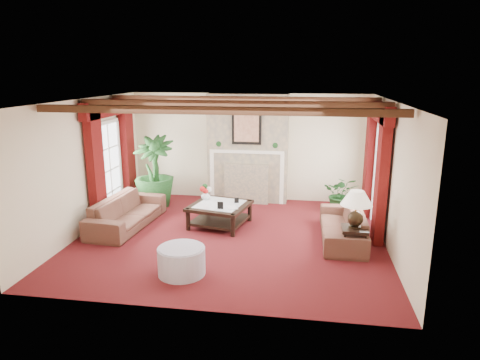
% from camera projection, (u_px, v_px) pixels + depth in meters
% --- Properties ---
extents(floor, '(6.00, 6.00, 0.00)m').
position_uv_depth(floor, '(230.00, 237.00, 8.58)').
color(floor, '#4F0E17').
rests_on(floor, ground).
extents(ceiling, '(6.00, 6.00, 0.00)m').
position_uv_depth(ceiling, '(230.00, 101.00, 7.91)').
color(ceiling, white).
rests_on(ceiling, floor).
extents(back_wall, '(6.00, 0.02, 2.70)m').
position_uv_depth(back_wall, '(249.00, 147.00, 10.88)').
color(back_wall, beige).
rests_on(back_wall, ground).
extents(left_wall, '(0.02, 5.50, 2.70)m').
position_uv_depth(left_wall, '(85.00, 166.00, 8.69)').
color(left_wall, beige).
rests_on(left_wall, ground).
extents(right_wall, '(0.02, 5.50, 2.70)m').
position_uv_depth(right_wall, '(391.00, 177.00, 7.81)').
color(right_wall, beige).
rests_on(right_wall, ground).
extents(ceiling_beams, '(6.00, 3.00, 0.12)m').
position_uv_depth(ceiling_beams, '(230.00, 104.00, 7.93)').
color(ceiling_beams, '#382011').
rests_on(ceiling_beams, ceiling).
extents(fireplace, '(2.00, 0.52, 2.70)m').
position_uv_depth(fireplace, '(248.00, 94.00, 10.35)').
color(fireplace, tan).
rests_on(fireplace, ground).
extents(french_door_left, '(0.10, 1.10, 2.16)m').
position_uv_depth(french_door_left, '(106.00, 122.00, 9.45)').
color(french_door_left, white).
rests_on(french_door_left, ground).
extents(french_door_right, '(0.10, 1.10, 2.16)m').
position_uv_depth(french_door_right, '(384.00, 128.00, 8.58)').
color(french_door_right, white).
rests_on(french_door_right, ground).
extents(curtains_left, '(0.20, 2.40, 2.55)m').
position_uv_depth(curtains_left, '(109.00, 103.00, 9.33)').
color(curtains_left, '#450909').
rests_on(curtains_left, ground).
extents(curtains_right, '(0.20, 2.40, 2.55)m').
position_uv_depth(curtains_right, '(380.00, 106.00, 8.49)').
color(curtains_right, '#450909').
rests_on(curtains_right, ground).
extents(sofa_left, '(2.29, 1.02, 0.85)m').
position_uv_depth(sofa_left, '(127.00, 207.00, 9.08)').
color(sofa_left, '#380F1C').
rests_on(sofa_left, ground).
extents(sofa_right, '(2.04, 0.62, 0.80)m').
position_uv_depth(sofa_right, '(343.00, 220.00, 8.36)').
color(sofa_right, '#380F1C').
rests_on(sofa_right, ground).
extents(potted_palm, '(1.19, 1.85, 0.97)m').
position_uv_depth(potted_palm, '(155.00, 187.00, 10.46)').
color(potted_palm, black).
rests_on(potted_palm, ground).
extents(small_plant, '(1.09, 1.15, 0.68)m').
position_uv_depth(small_plant, '(341.00, 198.00, 10.02)').
color(small_plant, black).
rests_on(small_plant, ground).
extents(coffee_table, '(1.37, 1.37, 0.47)m').
position_uv_depth(coffee_table, '(220.00, 215.00, 9.17)').
color(coffee_table, black).
rests_on(coffee_table, ground).
extents(side_table, '(0.50, 0.50, 0.53)m').
position_uv_depth(side_table, '(354.00, 242.00, 7.66)').
color(side_table, black).
rests_on(side_table, ground).
extents(ottoman, '(0.78, 0.78, 0.45)m').
position_uv_depth(ottoman, '(182.00, 261.00, 6.97)').
color(ottoman, '#B3ABC1').
rests_on(ottoman, ground).
extents(table_lamp, '(0.55, 0.55, 0.70)m').
position_uv_depth(table_lamp, '(356.00, 209.00, 7.51)').
color(table_lamp, black).
rests_on(table_lamp, side_table).
extents(flower_vase, '(0.26, 0.27, 0.20)m').
position_uv_depth(flower_vase, '(206.00, 195.00, 9.42)').
color(flower_vase, silver).
rests_on(flower_vase, coffee_table).
extents(book, '(0.21, 0.17, 0.27)m').
position_uv_depth(book, '(228.00, 202.00, 8.80)').
color(book, black).
rests_on(book, coffee_table).
extents(photo_frame_a, '(0.12, 0.02, 0.16)m').
position_uv_depth(photo_frame_a, '(220.00, 206.00, 8.76)').
color(photo_frame_a, black).
rests_on(photo_frame_a, coffee_table).
extents(photo_frame_b, '(0.10, 0.04, 0.13)m').
position_uv_depth(photo_frame_b, '(237.00, 201.00, 9.16)').
color(photo_frame_b, black).
rests_on(photo_frame_b, coffee_table).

